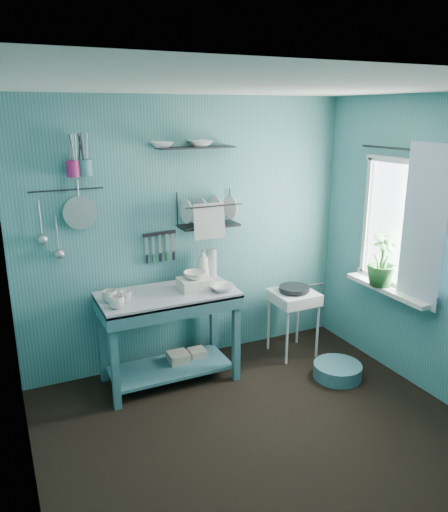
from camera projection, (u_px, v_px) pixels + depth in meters
name	position (u px, v px, depth m)	size (l,w,h in m)	color
floor	(267.00, 440.00, 3.72)	(3.20, 3.20, 0.00)	black
ceiling	(276.00, 87.00, 3.02)	(3.20, 3.20, 0.00)	silver
wall_back	(190.00, 234.00, 4.67)	(3.20, 3.20, 0.00)	#3C787B
wall_left	(17.00, 323.00, 2.72)	(3.00, 3.00, 0.00)	#3C787B
wall_right	(442.00, 254.00, 4.03)	(3.00, 3.00, 0.00)	#3C787B
work_counter	(169.00, 337.00, 4.44)	(1.19, 0.60, 0.84)	#35666F
mug_left	(117.00, 302.00, 3.97)	(0.12, 0.12, 0.10)	silver
mug_mid	(126.00, 297.00, 4.10)	(0.10, 0.10, 0.09)	silver
mug_right	(110.00, 296.00, 4.11)	(0.12, 0.12, 0.10)	silver
wash_tub	(195.00, 284.00, 4.39)	(0.28, 0.22, 0.10)	silver
tub_bowl	(195.00, 275.00, 4.37)	(0.20, 0.20, 0.06)	silver
soap_bottle	(203.00, 264.00, 4.63)	(0.12, 0.12, 0.30)	silver
water_bottle	(212.00, 263.00, 4.69)	(0.09, 0.09, 0.28)	#A8B4BC
counter_bowl	(222.00, 288.00, 4.37)	(0.22, 0.22, 0.05)	silver
hotplate_stand	(293.00, 323.00, 4.97)	(0.41, 0.41, 0.66)	silver
frying_pan	(294.00, 288.00, 4.87)	(0.30, 0.30, 0.04)	black
knife_strip	(159.00, 234.00, 4.51)	(0.32, 0.02, 0.03)	black
dish_rack	(209.00, 209.00, 4.55)	(0.55, 0.24, 0.32)	black
upper_shelf	(196.00, 147.00, 4.38)	(0.70, 0.18, 0.01)	black
shelf_bowl_left	(162.00, 144.00, 4.24)	(0.20, 0.20, 0.05)	silver
shelf_bowl_right	(200.00, 151.00, 4.41)	(0.23, 0.23, 0.06)	silver
utensil_cup_magenta	(73.00, 169.00, 4.00)	(0.11, 0.11, 0.13)	#B32166
utensil_cup_teal	(85.00, 168.00, 4.04)	(0.11, 0.11, 0.13)	teal
colander	(80.00, 213.00, 4.14)	(0.28, 0.28, 0.03)	#ACB0B5
ladle_outer	(40.00, 218.00, 4.03)	(0.01, 0.01, 0.30)	#ACB0B5
ladle_inner	(57.00, 234.00, 4.11)	(0.01, 0.01, 0.30)	#ACB0B5
hook_rail	(66.00, 190.00, 4.07)	(0.01, 0.01, 0.60)	black
window_glass	(402.00, 225.00, 4.37)	(1.10, 1.10, 0.00)	white
windowsill	(388.00, 289.00, 4.50)	(0.16, 0.95, 0.04)	silver
curtain	(423.00, 227.00, 4.07)	(1.35, 1.35, 0.00)	silver
curtain_rod	(405.00, 149.00, 4.17)	(0.02, 0.02, 1.05)	black
potted_plant	(382.00, 261.00, 4.48)	(0.26, 0.26, 0.47)	#2A6A2C
storage_tin_large	(179.00, 364.00, 4.61)	(0.18, 0.18, 0.22)	tan
storage_tin_small	(197.00, 359.00, 4.72)	(0.15, 0.15, 0.20)	tan
floor_basin	(337.00, 371.00, 4.58)	(0.44, 0.44, 0.13)	#3F717C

